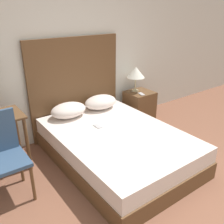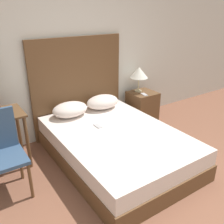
{
  "view_description": "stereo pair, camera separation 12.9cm",
  "coord_description": "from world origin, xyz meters",
  "views": [
    {
      "loc": [
        -1.66,
        -1.04,
        2.0
      ],
      "look_at": [
        0.15,
        1.42,
        0.69
      ],
      "focal_mm": 40.0,
      "sensor_mm": 36.0,
      "label": 1
    },
    {
      "loc": [
        -1.55,
        -1.11,
        2.0
      ],
      "look_at": [
        0.15,
        1.42,
        0.69
      ],
      "focal_mm": 40.0,
      "sensor_mm": 36.0,
      "label": 2
    }
  ],
  "objects": [
    {
      "name": "chair",
      "position": [
        -1.27,
        1.52,
        0.55
      ],
      "size": [
        0.47,
        0.46,
        0.97
      ],
      "color": "#334C6B",
      "rests_on": "ground_plane"
    },
    {
      "name": "headboard",
      "position": [
        0.15,
        2.4,
        0.78
      ],
      "size": [
        1.56,
        0.05,
        1.57
      ],
      "color": "brown",
      "rests_on": "ground_plane"
    },
    {
      "name": "pillow_left",
      "position": [
        -0.14,
        2.13,
        0.55
      ],
      "size": [
        0.55,
        0.39,
        0.22
      ],
      "color": "silver",
      "rests_on": "bed"
    },
    {
      "name": "phone_on_nightstand",
      "position": [
        1.21,
        2.0,
        0.56
      ],
      "size": [
        0.1,
        0.16,
        0.01
      ],
      "color": "#B7B7BC",
      "rests_on": "nightstand"
    },
    {
      "name": "nightstand",
      "position": [
        1.28,
        2.11,
        0.28
      ],
      "size": [
        0.46,
        0.44,
        0.56
      ],
      "color": "brown",
      "rests_on": "ground_plane"
    },
    {
      "name": "bed",
      "position": [
        0.15,
        1.32,
        0.22
      ],
      "size": [
        1.48,
        2.12,
        0.44
      ],
      "color": "brown",
      "rests_on": "ground_plane"
    },
    {
      "name": "pillow_right",
      "position": [
        0.44,
        2.13,
        0.55
      ],
      "size": [
        0.55,
        0.39,
        0.22
      ],
      "color": "silver",
      "rests_on": "bed"
    },
    {
      "name": "wall_back",
      "position": [
        0.0,
        2.48,
        1.35
      ],
      "size": [
        10.0,
        0.06,
        2.7
      ],
      "color": "silver",
      "rests_on": "ground_plane"
    },
    {
      "name": "table_lamp",
      "position": [
        1.24,
        2.2,
        0.9
      ],
      "size": [
        0.32,
        0.32,
        0.45
      ],
      "color": "tan",
      "rests_on": "nightstand"
    },
    {
      "name": "phone_on_bed",
      "position": [
        0.02,
        1.6,
        0.44
      ],
      "size": [
        0.07,
        0.15,
        0.01
      ],
      "color": "#B7B7BC",
      "rests_on": "bed"
    }
  ]
}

